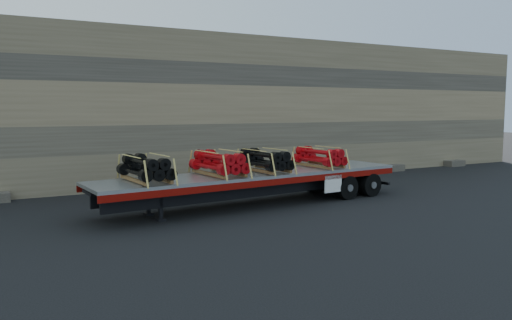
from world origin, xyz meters
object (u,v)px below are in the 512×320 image
(bundle_rear, at_px, (319,157))
(trailer, at_px, (255,189))
(bundle_front, at_px, (146,169))
(bundle_midrear, at_px, (264,161))
(bundle_midfront, at_px, (219,164))

(bundle_rear, bearing_deg, trailer, -180.00)
(bundle_front, relative_size, bundle_midrear, 1.02)
(bundle_front, bearing_deg, trailer, -0.00)
(bundle_midfront, distance_m, bundle_midrear, 1.92)
(bundle_midfront, bearing_deg, trailer, -0.00)
(trailer, xyz_separation_m, bundle_front, (-4.13, -0.38, 1.00))
(trailer, relative_size, bundle_midrear, 5.41)
(bundle_front, xyz_separation_m, bundle_rear, (7.17, 0.66, -0.02))
(trailer, height_order, bundle_midrear, bundle_midrear)
(trailer, xyz_separation_m, bundle_midrear, (0.41, 0.04, 0.99))
(bundle_midfront, distance_m, bundle_rear, 4.56)
(trailer, bearing_deg, bundle_midfront, 180.00)
(bundle_midrear, xyz_separation_m, bundle_rear, (2.63, 0.24, -0.02))
(trailer, relative_size, bundle_front, 5.30)
(bundle_front, distance_m, bundle_midfront, 2.65)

